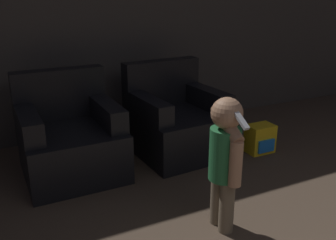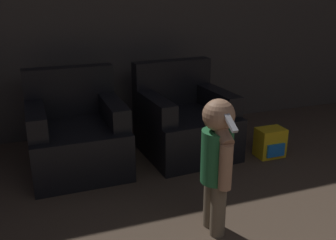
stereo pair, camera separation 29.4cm
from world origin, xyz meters
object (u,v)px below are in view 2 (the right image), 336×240
armchair_left (77,135)px  toy_backpack (270,143)px  person_toddler (217,157)px  armchair_right (184,122)px

armchair_left → toy_backpack: armchair_left is taller
armchair_left → toy_backpack: size_ratio=3.08×
armchair_left → person_toddler: (0.75, -1.33, 0.24)m
armchair_left → person_toddler: person_toddler is taller
armchair_right → person_toddler: 1.39m
person_toddler → armchair_left: bearing=-148.7°
armchair_right → person_toddler: person_toddler is taller
armchair_right → toy_backpack: armchair_right is taller
person_toddler → toy_backpack: (1.08, 0.92, -0.41)m
armchair_left → person_toddler: bearing=-61.2°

